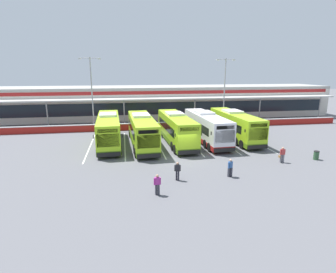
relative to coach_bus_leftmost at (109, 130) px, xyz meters
name	(u,v)px	position (x,y,z in m)	size (l,w,h in m)	color
ground_plane	(185,157)	(8.20, -6.56, -1.79)	(200.00, 200.00, 0.00)	#56565B
terminal_building	(155,101)	(8.20, 20.35, 1.23)	(70.00, 13.00, 6.00)	beige
red_barrier_wall	(164,126)	(8.20, 7.94, -1.23)	(60.00, 0.40, 1.10)	maroon
coach_bus_leftmost	(109,130)	(0.00, 0.00, 0.00)	(3.26, 12.24, 3.78)	#9ED11E
coach_bus_left_centre	(142,131)	(4.07, -1.14, 0.00)	(3.26, 12.24, 3.78)	#9ED11E
coach_bus_centre	(176,129)	(8.44, -0.57, 0.00)	(3.26, 12.24, 3.78)	#9ED11E
coach_bus_right_centre	(206,128)	(12.45, -0.39, 0.00)	(3.26, 12.24, 3.78)	silver
coach_bus_rightmost	(235,126)	(16.61, 0.14, 0.00)	(3.26, 12.24, 3.78)	#9ED11E
bay_stripe_far_west	(90,146)	(-2.30, -0.56, -1.78)	(0.14, 13.00, 0.01)	silver
bay_stripe_west	(125,145)	(1.90, -0.56, -1.78)	(0.14, 13.00, 0.01)	silver
bay_stripe_mid_west	(158,143)	(6.10, -0.56, -1.78)	(0.14, 13.00, 0.01)	silver
bay_stripe_centre	(190,142)	(10.30, -0.56, -1.78)	(0.14, 13.00, 0.01)	silver
bay_stripe_mid_east	(221,141)	(14.50, -0.56, -1.78)	(0.14, 13.00, 0.01)	silver
bay_stripe_east	(251,139)	(18.70, -0.56, -1.78)	(0.14, 13.00, 0.01)	silver
pedestrian_with_handbag	(282,154)	(17.45, -9.84, -0.93)	(0.62, 0.32, 1.62)	slate
pedestrian_in_dark_coat	(178,170)	(6.18, -12.58, -0.91)	(0.54, 0.36, 1.62)	black
pedestrian_child	(230,167)	(10.84, -12.57, -0.91)	(0.51, 0.36, 1.62)	#33333D
pedestrian_near_bin	(157,184)	(4.16, -15.04, -0.91)	(0.54, 0.30, 1.62)	#33333D
lamp_post_west	(92,89)	(-2.77, 9.77, 4.50)	(3.24, 0.28, 11.00)	#9E9EA3
lamp_post_centre	(225,87)	(18.90, 10.49, 4.50)	(3.24, 0.28, 11.00)	#9E9EA3
litter_bin	(316,155)	(21.48, -9.61, -1.32)	(0.54, 0.54, 0.93)	#2D5133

